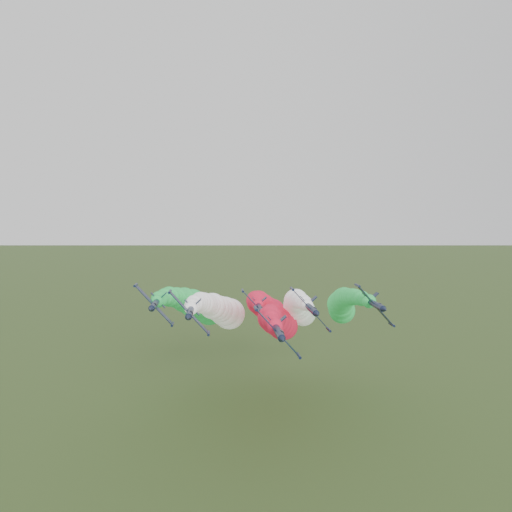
# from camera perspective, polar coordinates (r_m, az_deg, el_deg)

# --- Properties ---
(jet_lead) EXTENTS (16.33, 69.09, 19.67)m
(jet_lead) POSITION_cam_1_polar(r_m,az_deg,el_deg) (120.87, 2.44, -7.49)
(jet_lead) COLOR black
(jet_lead) RESTS_ON ground
(jet_inner_left) EXTENTS (16.23, 68.98, 19.56)m
(jet_inner_left) POSITION_cam_1_polar(r_m,az_deg,el_deg) (132.52, -4.11, -6.16)
(jet_inner_left) COLOR black
(jet_inner_left) RESTS_ON ground
(jet_inner_right) EXTENTS (16.39, 69.15, 19.73)m
(jet_inner_right) POSITION_cam_1_polar(r_m,az_deg,el_deg) (133.59, 4.97, -5.89)
(jet_inner_right) COLOR black
(jet_inner_right) RESTS_ON ground
(jet_outer_left) EXTENTS (17.06, 69.82, 20.40)m
(jet_outer_left) POSITION_cam_1_polar(r_m,az_deg,el_deg) (138.62, -6.91, -5.57)
(jet_outer_left) COLOR black
(jet_outer_left) RESTS_ON ground
(jet_outer_right) EXTENTS (16.56, 69.32, 19.90)m
(jet_outer_right) POSITION_cam_1_polar(r_m,az_deg,el_deg) (138.85, 9.87, -5.50)
(jet_outer_right) COLOR black
(jet_outer_right) RESTS_ON ground
(jet_trail) EXTENTS (17.03, 69.79, 20.37)m
(jet_trail) POSITION_cam_1_polar(r_m,az_deg,el_deg) (145.84, 1.04, -5.89)
(jet_trail) COLOR black
(jet_trail) RESTS_ON ground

